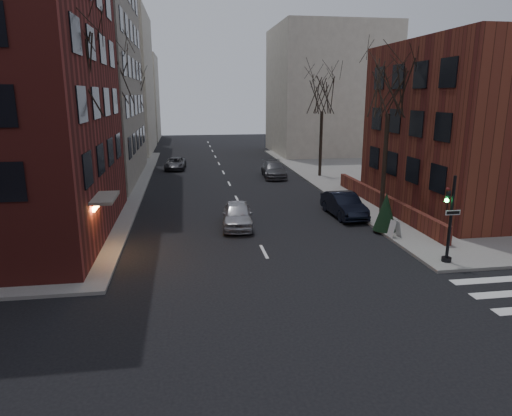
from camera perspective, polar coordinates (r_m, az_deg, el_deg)
The scene contains 21 objects.
ground at distance 12.49m, azimuth 11.28°, elevation -23.89°, with size 160.00×160.00×0.00m, color black.
building_left_tan at distance 45.64m, azimuth -27.56°, elevation 20.59°, with size 18.00×18.00×28.00m, color gray.
building_right_brick at distance 34.73m, azimuth 27.11°, elevation 9.02°, with size 12.00×14.00×11.00m, color maroon.
low_wall_right at distance 31.80m, azimuth 15.53°, elevation 0.86°, with size 0.35×16.00×1.00m, color maroon.
building_distant_la at distance 65.19m, azimuth -19.44°, elevation 14.49°, with size 14.00×16.00×18.00m, color beige.
building_distant_ra at distance 62.06m, azimuth 8.99°, elevation 14.23°, with size 14.00×14.00×16.00m, color beige.
building_distant_lb at distance 81.72m, azimuth -15.77°, elevation 13.10°, with size 10.00×12.00×14.00m, color beige.
traffic_signal at distance 22.32m, azimuth 22.96°, elevation -1.94°, with size 0.76×0.44×4.00m.
tree_left_a at distance 23.76m, azimuth -22.04°, elevation 15.11°, with size 4.18×4.18×10.26m.
tree_left_b at distance 35.58m, azimuth -17.73°, elevation 15.48°, with size 4.40×4.40×10.80m.
tree_left_c at distance 49.45m, azimuth -15.21°, elevation 14.04°, with size 3.96×3.96×9.72m.
tree_right_a at distance 29.91m, azimuth 16.38°, elevation 14.27°, with size 3.96×3.96×9.72m.
tree_right_b at distance 43.03m, azimuth 8.30°, elevation 13.85°, with size 3.74×3.74×9.18m.
streetlamp_near at distance 31.69m, azimuth -17.09°, elevation 7.30°, with size 0.36×0.36×6.28m.
streetlamp_far at distance 51.49m, azimuth -14.03°, elevation 9.86°, with size 0.36×0.36×6.28m.
parked_sedan at distance 29.65m, azimuth 10.92°, elevation 0.40°, with size 1.61×4.60×1.52m, color black.
car_lane_silver at distance 26.82m, azimuth -2.34°, elevation -0.83°, with size 1.76×4.37×1.49m, color #A9A9AF.
car_lane_gray at distance 43.00m, azimuth 2.23°, elevation 4.80°, with size 2.03×5.00×1.45m, color #44454A.
car_lane_far at distance 48.42m, azimuth -10.05°, elevation 5.50°, with size 2.01×4.37×1.21m, color #3C3C41.
sandwich_board at distance 25.64m, azimuth 16.96°, elevation -2.47°, with size 0.40×0.57×0.91m, color silver.
evergreen_shrub at distance 26.57m, azimuth 15.90°, elevation -0.42°, with size 1.30×1.30×2.17m, color black.
Camera 1 is at (-3.68, -9.18, 7.62)m, focal length 32.00 mm.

